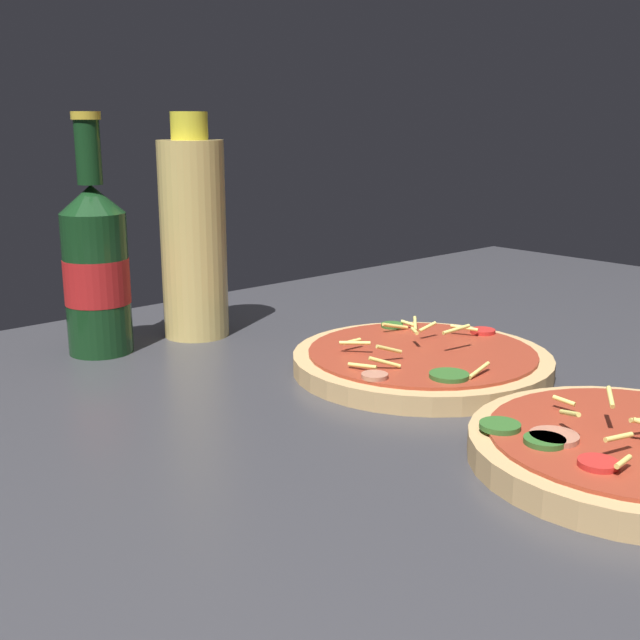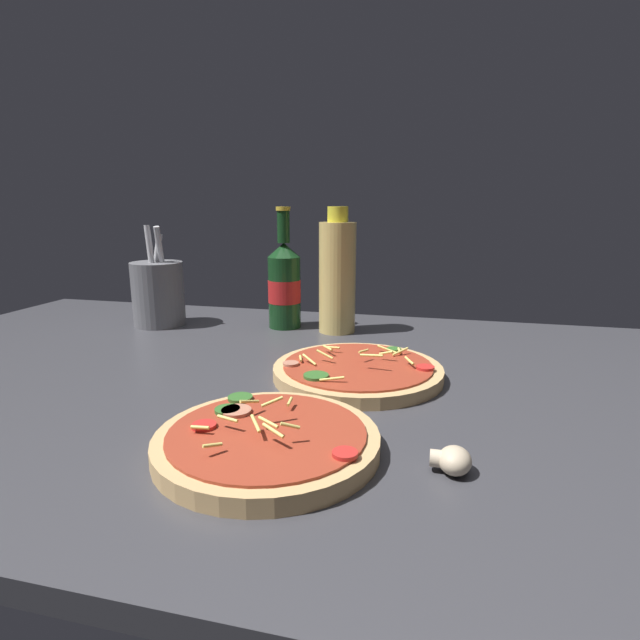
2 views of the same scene
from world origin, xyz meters
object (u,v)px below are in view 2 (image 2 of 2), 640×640
(oil_bottle, at_px, (336,276))
(mushroom_left, at_px, (453,460))
(pizza_near, at_px, (267,441))
(utensil_crock, at_px, (158,293))
(pizza_far, at_px, (358,371))
(beer_bottle, at_px, (284,284))

(oil_bottle, bearing_deg, mushroom_left, -66.19)
(oil_bottle, bearing_deg, pizza_near, -85.98)
(pizza_near, height_order, utensil_crock, utensil_crock)
(pizza_far, bearing_deg, utensil_crock, 153.93)
(pizza_far, distance_m, oil_bottle, 0.30)
(utensil_crock, bearing_deg, pizza_far, -26.07)
(pizza_far, xyz_separation_m, oil_bottle, (-0.09, 0.26, 0.10))
(pizza_far, xyz_separation_m, utensil_crock, (-0.47, 0.23, 0.06))
(pizza_near, xyz_separation_m, beer_bottle, (-0.15, 0.52, 0.08))
(oil_bottle, bearing_deg, pizza_far, -71.04)
(pizza_near, xyz_separation_m, mushroom_left, (0.19, 0.00, 0.00))
(mushroom_left, height_order, utensil_crock, utensil_crock)
(beer_bottle, bearing_deg, pizza_far, -53.68)
(utensil_crock, bearing_deg, pizza_near, -49.06)
(pizza_near, bearing_deg, mushroom_left, 0.25)
(pizza_far, relative_size, utensil_crock, 1.19)
(beer_bottle, bearing_deg, utensil_crock, -170.50)
(pizza_near, bearing_deg, pizza_far, 77.55)
(pizza_near, relative_size, pizza_far, 0.94)
(pizza_far, bearing_deg, beer_bottle, 126.32)
(pizza_far, bearing_deg, mushroom_left, -61.39)
(pizza_far, relative_size, oil_bottle, 1.02)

